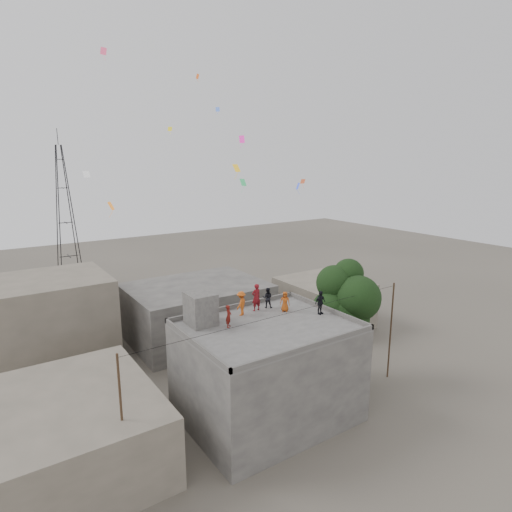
{
  "coord_description": "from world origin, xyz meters",
  "views": [
    {
      "loc": [
        -14.3,
        -20.03,
        15.98
      ],
      "look_at": [
        0.2,
        1.54,
        10.2
      ],
      "focal_mm": 30.0,
      "sensor_mm": 36.0,
      "label": 1
    }
  ],
  "objects_px": {
    "transmission_tower": "(65,215)",
    "person_red_adult": "(256,297)",
    "stair_head_box": "(201,309)",
    "tree": "(346,302)",
    "person_dark_adult": "(320,303)"
  },
  "relations": [
    {
      "from": "stair_head_box",
      "to": "tree",
      "type": "relative_size",
      "value": 0.22
    },
    {
      "from": "transmission_tower",
      "to": "person_dark_adult",
      "type": "relative_size",
      "value": 12.61
    },
    {
      "from": "person_dark_adult",
      "to": "person_red_adult",
      "type": "bearing_deg",
      "value": 130.42
    },
    {
      "from": "stair_head_box",
      "to": "person_red_adult",
      "type": "xyz_separation_m",
      "value": [
        4.21,
        0.13,
        -0.07
      ]
    },
    {
      "from": "transmission_tower",
      "to": "person_dark_adult",
      "type": "height_order",
      "value": "transmission_tower"
    },
    {
      "from": "tree",
      "to": "person_dark_adult",
      "type": "bearing_deg",
      "value": -166.45
    },
    {
      "from": "tree",
      "to": "transmission_tower",
      "type": "bearing_deg",
      "value": 106.09
    },
    {
      "from": "transmission_tower",
      "to": "person_red_adult",
      "type": "distance_m",
      "value": 37.66
    },
    {
      "from": "transmission_tower",
      "to": "person_red_adult",
      "type": "height_order",
      "value": "transmission_tower"
    },
    {
      "from": "person_red_adult",
      "to": "person_dark_adult",
      "type": "xyz_separation_m",
      "value": [
        3.12,
        -2.91,
        -0.14
      ]
    },
    {
      "from": "stair_head_box",
      "to": "person_red_adult",
      "type": "relative_size",
      "value": 1.07
    },
    {
      "from": "tree",
      "to": "person_dark_adult",
      "type": "xyz_separation_m",
      "value": [
        -3.24,
        -0.78,
        0.79
      ]
    },
    {
      "from": "person_dark_adult",
      "to": "tree",
      "type": "bearing_deg",
      "value": 7.01
    },
    {
      "from": "tree",
      "to": "person_red_adult",
      "type": "distance_m",
      "value": 6.77
    },
    {
      "from": "transmission_tower",
      "to": "person_red_adult",
      "type": "relative_size",
      "value": 10.73
    }
  ]
}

